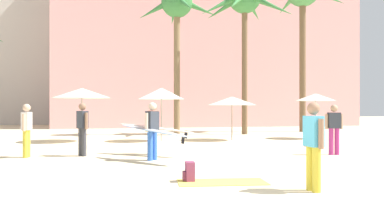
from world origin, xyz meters
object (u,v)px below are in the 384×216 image
Objects in this scene: person_near_left at (153,129)px; beach_towel at (222,182)px; palm_tree_right at (245,5)px; person_far_right at (27,128)px; person_mid_right at (334,127)px; cafe_umbrella_1 at (161,94)px; cafe_umbrella_2 at (315,97)px; cafe_umbrella_3 at (232,101)px; person_mid_center at (154,127)px; cafe_umbrella_0 at (82,93)px; person_mid_left at (82,127)px; person_far_left at (313,142)px; backpack at (189,172)px; palm_tree_far_left at (177,11)px.

beach_towel is at bearing 151.65° from person_near_left.
palm_tree_right is 5.37× the size of person_far_right.
person_mid_right is at bearing -95.00° from palm_tree_right.
cafe_umbrella_1 reaches higher than cafe_umbrella_2.
cafe_umbrella_3 is at bearing -136.85° from person_far_right.
cafe_umbrella_1 reaches higher than beach_towel.
person_mid_center is at bearing -50.63° from person_near_left.
palm_tree_right is 3.84× the size of cafe_umbrella_3.
cafe_umbrella_0 is at bearing -123.32° from person_mid_right.
palm_tree_right is 11.19m from cafe_umbrella_0.
person_far_right is 0.98× the size of person_mid_left.
person_far_left is 1.00× the size of person_mid_right.
person_mid_center is (-4.57, -5.46, -0.97)m from cafe_umbrella_3.
palm_tree_right reaches higher than person_mid_left.
palm_tree_right reaches higher than cafe_umbrella_1.
cafe_umbrella_3 reaches higher than person_mid_center.
person_near_left is (-7.04, -11.21, -6.67)m from palm_tree_right.
cafe_umbrella_3 is at bearing 70.26° from beach_towel.
cafe_umbrella_0 is at bearing -92.86° from person_far_right.
person_far_left is at bearing -101.78° from cafe_umbrella_3.
backpack is (-6.78, -14.86, -7.39)m from palm_tree_right.
cafe_umbrella_0 is 1.18× the size of cafe_umbrella_2.
cafe_umbrella_0 is 11.92m from backpack.
person_far_left is (2.01, -6.81, -0.01)m from person_mid_center.
cafe_umbrella_0 is at bearing -25.63° from person_near_left.
person_near_left is at bearing -142.82° from cafe_umbrella_2.
palm_tree_right is 13.52m from person_mid_center.
backpack is (-2.79, -15.21, -6.90)m from palm_tree_far_left.
cafe_umbrella_3 reaches higher than person_mid_left.
person_mid_left is (-3.47, -5.48, -1.28)m from cafe_umbrella_1.
cafe_umbrella_2 is (2.23, -4.17, -5.50)m from palm_tree_right.
cafe_umbrella_2 is at bearing -61.84° from palm_tree_right.
palm_tree_far_left is 9.18m from cafe_umbrella_2.
backpack is 3.73m from person_near_left.
person_far_left reaches higher than backpack.
backpack is (-0.64, 0.27, 0.19)m from beach_towel.
person_mid_right is (1.24, -6.85, -0.98)m from cafe_umbrella_3.
person_mid_right is 8.27m from person_mid_left.
person_mid_right is 0.97× the size of person_mid_left.
cafe_umbrella_0 is 1.10× the size of person_mid_center.
cafe_umbrella_1 is (3.62, -0.57, -0.01)m from cafe_umbrella_0.
person_mid_left is (-4.32, 6.99, 0.03)m from person_far_left.
backpack is (-4.58, -10.71, -1.69)m from cafe_umbrella_3.
person_far_right is 9.22m from person_far_left.
palm_tree_far_left is 4.96× the size of person_mid_left.
backpack is at bearing 157.15° from beach_towel.
cafe_umbrella_2 is 0.97× the size of cafe_umbrella_3.
person_mid_center is (-0.63, 5.52, 0.92)m from beach_towel.
cafe_umbrella_3 is (-2.20, -4.15, -5.70)m from palm_tree_right.
palm_tree_far_left reaches higher than person_far_right.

